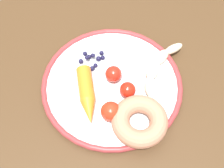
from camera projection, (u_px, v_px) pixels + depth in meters
name	position (u px, v px, depth m)	size (l,w,h in m)	color
ground_plane	(119.00, 166.00, 1.31)	(6.00, 6.00, 0.00)	brown
dining_table	(125.00, 99.00, 0.76)	(1.15, 0.82, 0.72)	#47301B
plate	(112.00, 85.00, 0.67)	(0.31, 0.31, 0.02)	silver
banana	(157.00, 72.00, 0.67)	(0.18, 0.12, 0.03)	#F4E1BC
carrot_orange	(87.00, 95.00, 0.64)	(0.09, 0.13, 0.03)	orange
donut	(140.00, 121.00, 0.61)	(0.11, 0.11, 0.04)	tan
blueberry_pile	(92.00, 59.00, 0.70)	(0.06, 0.05, 0.02)	#191638
tomato_near	(113.00, 74.00, 0.66)	(0.04, 0.04, 0.04)	red
tomato_mid	(128.00, 90.00, 0.64)	(0.03, 0.03, 0.03)	red
tomato_far	(111.00, 111.00, 0.62)	(0.04, 0.04, 0.04)	red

